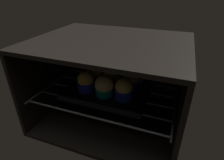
# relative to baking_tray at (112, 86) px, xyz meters

# --- Properties ---
(oven_cavity) EXTENTS (0.59, 0.47, 0.37)m
(oven_cavity) POSITION_rel_baking_tray_xyz_m (0.00, 0.02, 0.02)
(oven_cavity) COLOR black
(oven_cavity) RESTS_ON ground
(oven_rack) EXTENTS (0.55, 0.42, 0.01)m
(oven_rack) POSITION_rel_baking_tray_xyz_m (0.00, -0.02, -0.01)
(oven_rack) COLOR #4C494C
(oven_rack) RESTS_ON oven_cavity
(baking_tray) EXTENTS (0.33, 0.33, 0.02)m
(baking_tray) POSITION_rel_baking_tray_xyz_m (0.00, 0.00, 0.00)
(baking_tray) COLOR black
(baking_tray) RESTS_ON oven_rack
(muffin_row0_col0) EXTENTS (0.07, 0.07, 0.08)m
(muffin_row0_col0) POSITION_rel_baking_tray_xyz_m (-0.08, -0.08, 0.04)
(muffin_row0_col0) COLOR #1928B7
(muffin_row0_col0) RESTS_ON baking_tray
(muffin_row0_col1) EXTENTS (0.07, 0.07, 0.08)m
(muffin_row0_col1) POSITION_rel_baking_tray_xyz_m (0.00, -0.09, 0.04)
(muffin_row0_col1) COLOR #0C8C84
(muffin_row0_col1) RESTS_ON baking_tray
(muffin_row0_col2) EXTENTS (0.07, 0.07, 0.09)m
(muffin_row0_col2) POSITION_rel_baking_tray_xyz_m (0.08, -0.08, 0.05)
(muffin_row0_col2) COLOR #1928B7
(muffin_row0_col2) RESTS_ON baking_tray
(muffin_row1_col0) EXTENTS (0.07, 0.07, 0.08)m
(muffin_row1_col0) POSITION_rel_baking_tray_xyz_m (-0.08, -0.00, 0.04)
(muffin_row1_col0) COLOR #1928B7
(muffin_row1_col0) RESTS_ON baking_tray
(muffin_row1_col1) EXTENTS (0.08, 0.08, 0.09)m
(muffin_row1_col1) POSITION_rel_baking_tray_xyz_m (0.00, 0.00, 0.05)
(muffin_row1_col1) COLOR red
(muffin_row1_col1) RESTS_ON baking_tray
(muffin_row1_col2) EXTENTS (0.07, 0.07, 0.08)m
(muffin_row1_col2) POSITION_rel_baking_tray_xyz_m (0.08, -0.00, 0.04)
(muffin_row1_col2) COLOR #1928B7
(muffin_row1_col2) RESTS_ON baking_tray
(muffin_row2_col0) EXTENTS (0.07, 0.07, 0.08)m
(muffin_row2_col0) POSITION_rel_baking_tray_xyz_m (-0.08, 0.08, 0.04)
(muffin_row2_col0) COLOR #0C8C84
(muffin_row2_col0) RESTS_ON baking_tray
(muffin_row2_col1) EXTENTS (0.07, 0.07, 0.09)m
(muffin_row2_col1) POSITION_rel_baking_tray_xyz_m (0.00, 0.08, 0.05)
(muffin_row2_col1) COLOR silver
(muffin_row2_col1) RESTS_ON baking_tray
(muffin_row2_col2) EXTENTS (0.08, 0.08, 0.09)m
(muffin_row2_col2) POSITION_rel_baking_tray_xyz_m (0.09, 0.08, 0.05)
(muffin_row2_col2) COLOR silver
(muffin_row2_col2) RESTS_ON baking_tray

